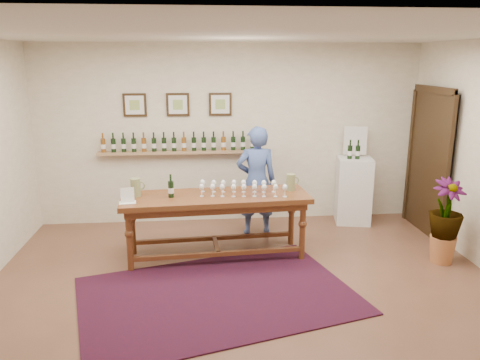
{
  "coord_description": "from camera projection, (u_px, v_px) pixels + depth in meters",
  "views": [
    {
      "loc": [
        -0.52,
        -4.79,
        2.56
      ],
      "look_at": [
        0.0,
        0.8,
        1.1
      ],
      "focal_mm": 35.0,
      "sensor_mm": 36.0,
      "label": 1
    }
  ],
  "objects": [
    {
      "name": "ground",
      "position": [
        247.0,
        291.0,
        5.31
      ],
      "size": [
        6.0,
        6.0,
        0.0
      ],
      "primitive_type": "plane",
      "color": "brown",
      "rests_on": "ground"
    },
    {
      "name": "room_shell",
      "position": [
        373.0,
        158.0,
        7.01
      ],
      "size": [
        6.0,
        6.0,
        6.0
      ],
      "color": "beige",
      "rests_on": "ground"
    },
    {
      "name": "rug",
      "position": [
        218.0,
        295.0,
        5.2
      ],
      "size": [
        3.37,
        2.68,
        0.02
      ],
      "primitive_type": "cube",
      "rotation": [
        0.0,
        0.0,
        0.27
      ],
      "color": "#4D0D17",
      "rests_on": "ground"
    },
    {
      "name": "tasting_table",
      "position": [
        216.0,
        205.0,
        6.07
      ],
      "size": [
        2.45,
        0.92,
        0.85
      ],
      "rotation": [
        0.0,
        0.0,
        0.06
      ],
      "color": "#4C2313",
      "rests_on": "ground"
    },
    {
      "name": "table_glasses",
      "position": [
        239.0,
        188.0,
        6.05
      ],
      "size": [
        1.26,
        0.42,
        0.17
      ],
      "primitive_type": null,
      "rotation": [
        0.0,
        0.0,
        -0.11
      ],
      "color": "white",
      "rests_on": "tasting_table"
    },
    {
      "name": "table_bottles",
      "position": [
        171.0,
        186.0,
        5.94
      ],
      "size": [
        0.27,
        0.18,
        0.27
      ],
      "primitive_type": null,
      "rotation": [
        0.0,
        0.0,
        0.17
      ],
      "color": "black",
      "rests_on": "tasting_table"
    },
    {
      "name": "pitcher_left",
      "position": [
        136.0,
        187.0,
        5.96
      ],
      "size": [
        0.15,
        0.15,
        0.23
      ],
      "primitive_type": null,
      "rotation": [
        0.0,
        0.0,
        0.03
      ],
      "color": "olive",
      "rests_on": "tasting_table"
    },
    {
      "name": "pitcher_right",
      "position": [
        291.0,
        182.0,
        6.23
      ],
      "size": [
        0.16,
        0.16,
        0.22
      ],
      "primitive_type": null,
      "rotation": [
        0.0,
        0.0,
        0.16
      ],
      "color": "olive",
      "rests_on": "tasting_table"
    },
    {
      "name": "menu_card",
      "position": [
        127.0,
        195.0,
        5.71
      ],
      "size": [
        0.22,
        0.17,
        0.18
      ],
      "primitive_type": "cube",
      "rotation": [
        0.0,
        0.0,
        0.11
      ],
      "color": "silver",
      "rests_on": "tasting_table"
    },
    {
      "name": "display_pedestal",
      "position": [
        353.0,
        190.0,
        7.46
      ],
      "size": [
        0.62,
        0.62,
        1.05
      ],
      "primitive_type": "cube",
      "rotation": [
        0.0,
        0.0,
        -0.19
      ],
      "color": "silver",
      "rests_on": "ground"
    },
    {
      "name": "pedestal_bottles",
      "position": [
        354.0,
        150.0,
        7.23
      ],
      "size": [
        0.28,
        0.12,
        0.27
      ],
      "primitive_type": null,
      "rotation": [
        0.0,
        0.0,
        -0.19
      ],
      "color": "black",
      "rests_on": "display_pedestal"
    },
    {
      "name": "info_sign",
      "position": [
        355.0,
        141.0,
        7.42
      ],
      "size": [
        0.36,
        0.09,
        0.5
      ],
      "primitive_type": "cube",
      "rotation": [
        0.0,
        0.0,
        -0.19
      ],
      "color": "silver",
      "rests_on": "display_pedestal"
    },
    {
      "name": "potted_plant",
      "position": [
        445.0,
        221.0,
        5.94
      ],
      "size": [
        0.57,
        0.57,
        0.96
      ],
      "rotation": [
        0.0,
        0.0,
        0.15
      ],
      "color": "#AC6639",
      "rests_on": "ground"
    },
    {
      "name": "person",
      "position": [
        256.0,
        181.0,
        6.89
      ],
      "size": [
        0.6,
        0.4,
        1.63
      ],
      "primitive_type": "imported",
      "rotation": [
        0.0,
        0.0,
        3.16
      ],
      "color": "#3E5492",
      "rests_on": "ground"
    }
  ]
}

